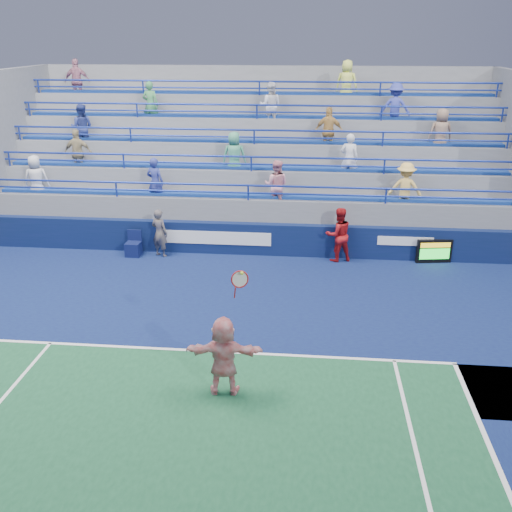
# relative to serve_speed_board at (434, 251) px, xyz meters

# --- Properties ---
(ground) EXTENTS (120.00, 120.00, 0.00)m
(ground) POSITION_rel_serve_speed_board_xyz_m (-6.14, -6.28, -0.40)
(ground) COLOR #333538
(sponsor_wall) EXTENTS (18.00, 0.32, 1.10)m
(sponsor_wall) POSITION_rel_serve_speed_board_xyz_m (-6.14, 0.22, 0.15)
(sponsor_wall) COLOR #0B193D
(sponsor_wall) RESTS_ON ground
(bleacher_stand) EXTENTS (18.00, 5.60, 6.13)m
(bleacher_stand) POSITION_rel_serve_speed_board_xyz_m (-6.14, 3.99, 1.14)
(bleacher_stand) COLOR slate
(bleacher_stand) RESTS_ON ground
(serve_speed_board) EXTENTS (1.16, 0.30, 0.80)m
(serve_speed_board) POSITION_rel_serve_speed_board_xyz_m (0.00, 0.00, 0.00)
(serve_speed_board) COLOR black
(serve_speed_board) RESTS_ON ground
(judge_chair) EXTENTS (0.50, 0.50, 0.86)m
(judge_chair) POSITION_rel_serve_speed_board_xyz_m (-9.96, -0.32, -0.13)
(judge_chair) COLOR #0D1643
(judge_chair) RESTS_ON ground
(tennis_player) EXTENTS (1.63, 0.60, 2.78)m
(tennis_player) POSITION_rel_serve_speed_board_xyz_m (-5.74, -7.84, 0.47)
(tennis_player) COLOR white
(tennis_player) RESTS_ON ground
(line_judge) EXTENTS (0.70, 0.60, 1.64)m
(line_judge) POSITION_rel_serve_speed_board_xyz_m (-9.05, -0.25, 0.42)
(line_judge) COLOR #15193B
(line_judge) RESTS_ON ground
(ball_girl) EXTENTS (1.06, 0.94, 1.81)m
(ball_girl) POSITION_rel_serve_speed_board_xyz_m (-3.12, -0.09, 0.50)
(ball_girl) COLOR #A91316
(ball_girl) RESTS_ON ground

